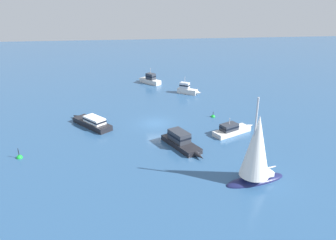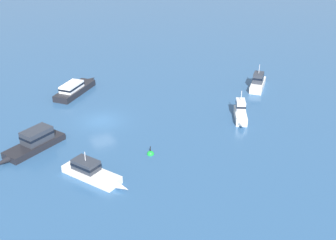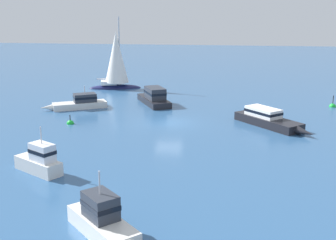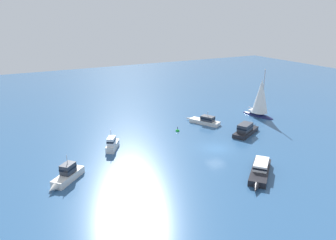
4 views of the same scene
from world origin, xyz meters
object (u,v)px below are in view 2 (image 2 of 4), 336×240
object	(u,v)px
cabin_cruiser	(75,89)
launch	(258,82)
motor_cruiser	(91,172)
powerboat_1	(34,142)
channel_buoy	(150,154)
powerboat	(241,113)

from	to	relation	value
cabin_cruiser	launch	size ratio (longest dim) A/B	1.45
motor_cruiser	cabin_cruiser	bearing A→B (deg)	139.02
powerboat_1	channel_buoy	world-z (taller)	powerboat_1
motor_cruiser	launch	distance (m)	27.69
launch	powerboat	bearing A→B (deg)	176.83
cabin_cruiser	channel_buoy	distance (m)	18.02
powerboat	cabin_cruiser	bearing A→B (deg)	-107.75
cabin_cruiser	powerboat_1	bearing A→B (deg)	-164.36
powerboat	powerboat_1	world-z (taller)	powerboat
powerboat_1	launch	size ratio (longest dim) A/B	1.47
motor_cruiser	launch	xyz separation A→B (m)	(-25.97, -9.60, 0.17)
powerboat_1	channel_buoy	size ratio (longest dim) A/B	6.24
powerboat_1	launch	distance (m)	29.12
launch	channel_buoy	distance (m)	21.51
cabin_cruiser	launch	xyz separation A→B (m)	(-21.33, 9.44, 0.13)
powerboat	powerboat_1	size ratio (longest dim) A/B	0.60
motor_cruiser	powerboat	size ratio (longest dim) A/B	1.51
motor_cruiser	powerboat	xyz separation A→B (m)	(-18.21, -3.04, 0.20)
powerboat_1	powerboat	bearing A→B (deg)	141.83
motor_cruiser	channel_buoy	bearing A→B (deg)	72.70
motor_cruiser	powerboat	distance (m)	18.46
motor_cruiser	channel_buoy	size ratio (longest dim) A/B	5.63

